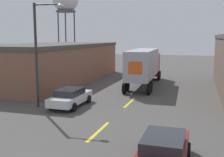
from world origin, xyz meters
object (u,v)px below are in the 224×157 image
at_px(semi_truck, 145,64).
at_px(street_lamp, 39,48).
at_px(parked_car_right_near, 164,150).
at_px(parked_car_left_far, 70,97).
at_px(water_tower, 65,0).

bearing_deg(semi_truck, street_lamp, -117.92).
bearing_deg(parked_car_right_near, street_lamp, 144.06).
relative_size(semi_truck, parked_car_left_far, 2.67).
xyz_separation_m(semi_truck, street_lamp, (-5.79, -12.15, 2.18)).
bearing_deg(street_lamp, semi_truck, 64.51).
height_order(water_tower, street_lamp, water_tower).
bearing_deg(semi_truck, parked_car_right_near, -79.34).
bearing_deg(semi_truck, water_tower, 130.41).
distance_m(parked_car_right_near, street_lamp, 13.36).
height_order(parked_car_left_far, water_tower, water_tower).
height_order(parked_car_right_near, parked_car_left_far, same).
bearing_deg(parked_car_left_far, semi_truck, 71.71).
bearing_deg(water_tower, parked_car_left_far, -63.13).
distance_m(water_tower, street_lamp, 38.54).
relative_size(water_tower, street_lamp, 1.99).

